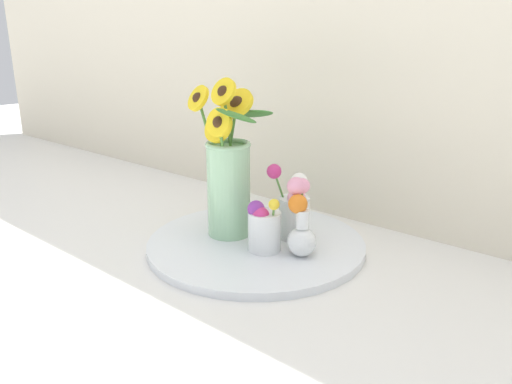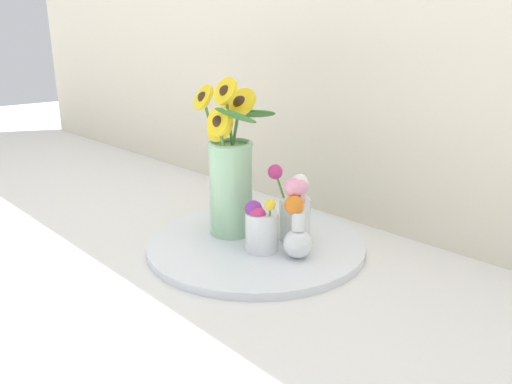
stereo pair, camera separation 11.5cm
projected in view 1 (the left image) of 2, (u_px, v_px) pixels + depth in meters
ground_plane at (212, 258)px, 1.14m from camera, size 6.00×6.00×0.00m
serving_tray at (256, 244)px, 1.19m from camera, size 0.52×0.52×0.02m
mason_jar_sunflowers at (229, 175)px, 1.19m from camera, size 0.23×0.19×0.38m
vase_small_center at (264, 227)px, 1.12m from camera, size 0.08×0.08×0.13m
vase_bulb_right at (300, 222)px, 1.09m from camera, size 0.08×0.07×0.17m
vase_small_back at (293, 210)px, 1.18m from camera, size 0.10×0.08×0.18m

